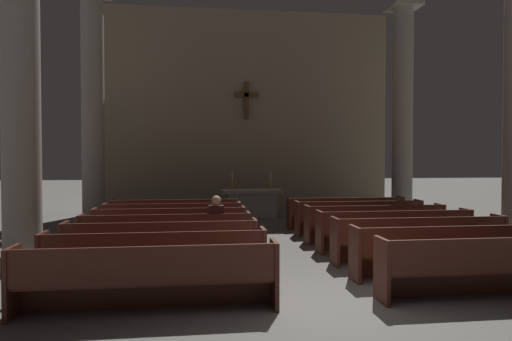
{
  "coord_description": "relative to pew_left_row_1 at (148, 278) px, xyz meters",
  "views": [
    {
      "loc": [
        -1.84,
        -6.17,
        2.1
      ],
      "look_at": [
        0.0,
        8.35,
        1.73
      ],
      "focal_mm": 31.02,
      "sensor_mm": 36.0,
      "label": 1
    }
  ],
  "objects": [
    {
      "name": "altar",
      "position": [
        2.56,
        9.64,
        0.06
      ],
      "size": [
        2.2,
        0.9,
        1.01
      ],
      "color": "#A8A399",
      "rests_on": "ground"
    },
    {
      "name": "pew_left_row_1",
      "position": [
        0.0,
        0.0,
        0.0
      ],
      "size": [
        3.57,
        0.5,
        0.95
      ],
      "color": "#4C2319",
      "rests_on": "ground"
    },
    {
      "name": "pew_right_row_5",
      "position": [
        5.11,
        4.55,
        0.0
      ],
      "size": [
        3.57,
        0.5,
        0.95
      ],
      "color": "#4C2319",
      "rests_on": "ground"
    },
    {
      "name": "column_right_second",
      "position": [
        7.84,
        8.77,
        3.22
      ],
      "size": [
        1.07,
        1.07,
        7.56
      ],
      "color": "#9E998E",
      "rests_on": "ground"
    },
    {
      "name": "pew_left_row_7",
      "position": [
        0.0,
        6.82,
        0.0
      ],
      "size": [
        3.57,
        0.5,
        0.95
      ],
      "color": "#4C2319",
      "rests_on": "ground"
    },
    {
      "name": "pew_right_row_7",
      "position": [
        5.11,
        6.82,
        0.0
      ],
      "size": [
        3.57,
        0.5,
        0.95
      ],
      "color": "#4C2319",
      "rests_on": "ground"
    },
    {
      "name": "column_left_nearest",
      "position": [
        -2.72,
        2.95,
        3.22
      ],
      "size": [
        1.07,
        1.07,
        7.56
      ],
      "color": "#9E998E",
      "rests_on": "ground"
    },
    {
      "name": "pew_left_row_3",
      "position": [
        0.0,
        2.27,
        0.0
      ],
      "size": [
        3.57,
        0.5,
        0.95
      ],
      "color": "#4C2319",
      "rests_on": "ground"
    },
    {
      "name": "lone_worshipper",
      "position": [
        1.06,
        3.45,
        0.22
      ],
      "size": [
        0.32,
        0.43,
        1.32
      ],
      "color": "#26262B",
      "rests_on": "ground"
    },
    {
      "name": "candlestick_left",
      "position": [
        1.86,
        9.64,
        0.73
      ],
      "size": [
        0.16,
        0.16,
        0.63
      ],
      "color": "#B79338",
      "rests_on": "altar"
    },
    {
      "name": "pew_right_row_4",
      "position": [
        5.11,
        3.41,
        0.0
      ],
      "size": [
        3.57,
        0.5,
        0.95
      ],
      "color": "#4C2319",
      "rests_on": "ground"
    },
    {
      "name": "pew_right_row_3",
      "position": [
        5.11,
        2.27,
        0.0
      ],
      "size": [
        3.57,
        0.5,
        0.95
      ],
      "color": "#4C2319",
      "rests_on": "ground"
    },
    {
      "name": "ground_plane",
      "position": [
        2.56,
        0.04,
        -0.48
      ],
      "size": [
        80.0,
        80.0,
        0.0
      ],
      "primitive_type": "plane",
      "color": "#66635E"
    },
    {
      "name": "pew_left_row_4",
      "position": [
        0.0,
        3.41,
        0.0
      ],
      "size": [
        3.57,
        0.5,
        0.95
      ],
      "color": "#4C2319",
      "rests_on": "ground"
    },
    {
      "name": "pew_left_row_2",
      "position": [
        0.0,
        1.14,
        0.0
      ],
      "size": [
        3.57,
        0.5,
        0.95
      ],
      "color": "#4C2319",
      "rests_on": "ground"
    },
    {
      "name": "pew_left_row_5",
      "position": [
        0.0,
        4.55,
        0.0
      ],
      "size": [
        3.57,
        0.5,
        0.95
      ],
      "color": "#4C2319",
      "rests_on": "ground"
    },
    {
      "name": "pew_right_row_2",
      "position": [
        5.11,
        1.14,
        0.0
      ],
      "size": [
        3.57,
        0.5,
        0.95
      ],
      "color": "#4C2319",
      "rests_on": "ground"
    },
    {
      "name": "apse_with_cross",
      "position": [
        2.56,
        11.68,
        3.56
      ],
      "size": [
        11.7,
        0.43,
        8.07
      ],
      "color": "gray",
      "rests_on": "ground"
    },
    {
      "name": "pew_left_row_6",
      "position": [
        0.0,
        5.69,
        0.0
      ],
      "size": [
        3.57,
        0.5,
        0.95
      ],
      "color": "#4C2319",
      "rests_on": "ground"
    },
    {
      "name": "column_left_second",
      "position": [
        -2.72,
        8.77,
        3.22
      ],
      "size": [
        1.07,
        1.07,
        7.56
      ],
      "color": "#9E998E",
      "rests_on": "ground"
    },
    {
      "name": "pew_right_row_6",
      "position": [
        5.11,
        5.69,
        0.0
      ],
      "size": [
        3.57,
        0.5,
        0.95
      ],
      "color": "#4C2319",
      "rests_on": "ground"
    },
    {
      "name": "candlestick_right",
      "position": [
        3.26,
        9.64,
        0.73
      ],
      "size": [
        0.16,
        0.16,
        0.63
      ],
      "color": "#B79338",
      "rests_on": "altar"
    },
    {
      "name": "pew_right_row_1",
      "position": [
        5.11,
        0.0,
        0.0
      ],
      "size": [
        3.57,
        0.5,
        0.95
      ],
      "color": "#4C2319",
      "rests_on": "ground"
    }
  ]
}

